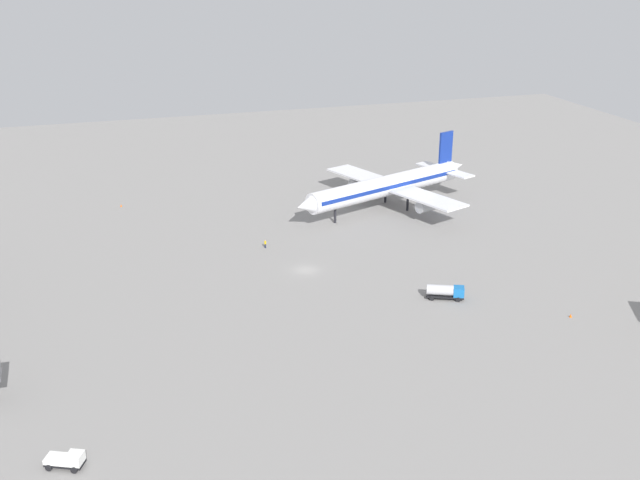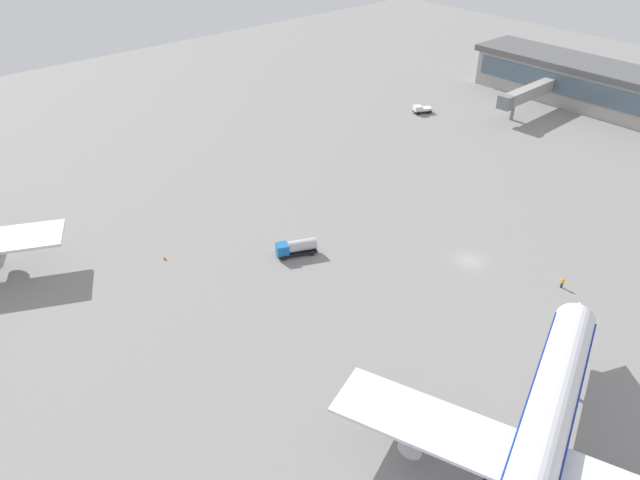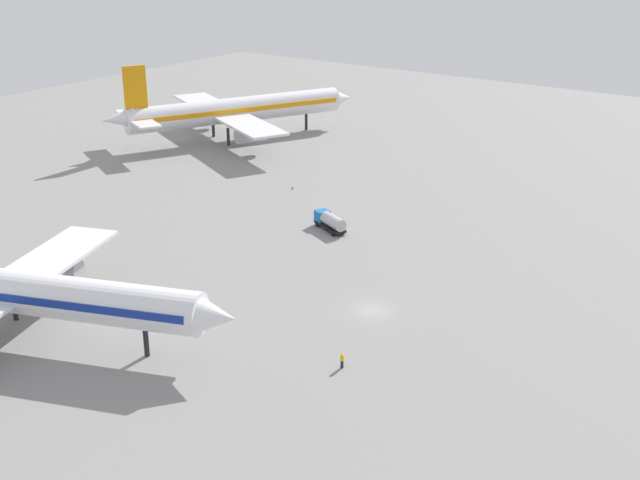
# 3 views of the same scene
# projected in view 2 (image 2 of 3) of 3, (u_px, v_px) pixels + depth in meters

# --- Properties ---
(ground) EXTENTS (288.00, 288.00, 0.00)m
(ground) POSITION_uv_depth(u_px,v_px,m) (469.00, 260.00, 92.91)
(ground) COLOR gray
(terminal_building) EXTENTS (77.89, 14.92, 10.29)m
(terminal_building) POSITION_uv_depth(u_px,v_px,m) (625.00, 93.00, 142.00)
(terminal_building) COLOR #9E9993
(terminal_building) RESTS_ON ground
(airplane_taxiing) EXTENTS (39.97, 48.52, 15.34)m
(airplane_taxiing) POSITION_uv_depth(u_px,v_px,m) (539.00, 450.00, 56.68)
(airplane_taxiing) COLOR white
(airplane_taxiing) RESTS_ON ground
(fuel_truck) EXTENTS (4.34, 6.52, 2.50)m
(fuel_truck) POSITION_uv_depth(u_px,v_px,m) (296.00, 247.00, 93.51)
(fuel_truck) COLOR black
(fuel_truck) RESTS_ON ground
(pushback_tractor) EXTENTS (3.64, 4.79, 1.90)m
(pushback_tractor) POSITION_uv_depth(u_px,v_px,m) (421.00, 109.00, 145.16)
(pushback_tractor) COLOR black
(pushback_tractor) RESTS_ON ground
(ground_crew_worker) EXTENTS (0.58, 0.40, 1.67)m
(ground_crew_worker) POSITION_uv_depth(u_px,v_px,m) (562.00, 283.00, 86.67)
(ground_crew_worker) COLOR #1E2338
(ground_crew_worker) RESTS_ON ground
(jet_bridge) EXTENTS (3.37, 21.11, 6.74)m
(jet_bridge) POSITION_uv_depth(u_px,v_px,m) (526.00, 94.00, 142.15)
(jet_bridge) COLOR #9E9993
(jet_bridge) RESTS_ON ground
(safety_cone_near_gate) EXTENTS (0.44, 0.44, 0.60)m
(safety_cone_near_gate) POSITION_uv_depth(u_px,v_px,m) (165.00, 258.00, 92.92)
(safety_cone_near_gate) COLOR #EA590C
(safety_cone_near_gate) RESTS_ON ground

